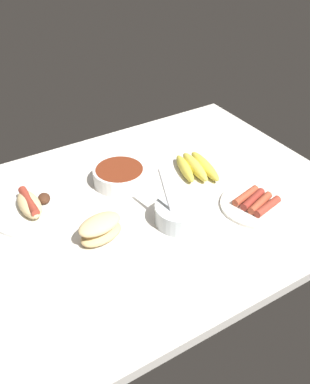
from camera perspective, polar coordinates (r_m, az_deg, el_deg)
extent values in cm
cube|color=silver|center=(131.61, -1.01, -2.14)|extent=(120.00, 90.00, 3.00)
ellipsoid|color=#DBB77A|center=(118.79, -7.02, -5.44)|extent=(13.49, 9.27, 3.60)
ellipsoid|color=#E5C689|center=(116.34, -7.24, -4.17)|extent=(13.44, 9.15, 3.60)
cylinder|color=silver|center=(123.10, 3.33, -2.82)|extent=(14.48, 14.48, 5.56)
cylinder|color=beige|center=(122.40, 3.34, -2.42)|extent=(12.74, 12.74, 2.50)
cube|color=#B7B7BC|center=(119.15, 1.64, -0.68)|extent=(1.15, 9.58, 13.74)
cylinder|color=white|center=(138.69, -4.63, 2.10)|extent=(16.57, 16.57, 5.15)
cylinder|color=maroon|center=(137.48, -4.67, 2.85)|extent=(14.91, 14.91, 1.00)
cylinder|color=white|center=(132.84, 12.98, -1.72)|extent=(20.95, 20.95, 1.00)
cylinder|color=#AD472D|center=(133.28, 11.73, -0.48)|extent=(10.69, 4.64, 2.29)
cylinder|color=maroon|center=(132.32, 12.62, -0.93)|extent=(10.63, 5.49, 2.29)
cylinder|color=#AD472D|center=(131.40, 13.53, -1.38)|extent=(10.64, 5.43, 2.29)
cylinder|color=#9E3828|center=(130.52, 14.46, -1.85)|extent=(10.69, 4.51, 2.29)
ellipsoid|color=gold|center=(143.60, 3.91, 3.11)|extent=(7.63, 15.79, 3.63)
ellipsoid|color=#E5D14C|center=(144.37, 5.22, 3.31)|extent=(6.67, 17.56, 3.97)
ellipsoid|color=gold|center=(145.39, 6.50, 3.40)|extent=(6.56, 18.63, 3.62)
cylinder|color=white|center=(132.23, -15.84, -2.46)|extent=(22.42, 22.42, 1.00)
ellipsoid|color=#E5C689|center=(130.61, -16.04, -1.54)|extent=(6.30, 13.66, 4.40)
cylinder|color=#9E3828|center=(129.90, -16.12, -1.12)|extent=(2.69, 12.91, 2.40)
ellipsoid|color=#472819|center=(133.14, -14.25, -0.81)|extent=(4.53, 5.12, 2.80)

